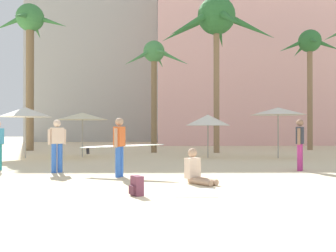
% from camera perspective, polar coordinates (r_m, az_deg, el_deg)
% --- Properties ---
extents(ground, '(120.00, 120.00, 0.00)m').
position_cam_1_polar(ground, '(5.62, 0.60, -15.16)').
color(ground, beige).
extents(hotel_pink, '(16.32, 11.98, 17.60)m').
position_cam_1_polar(hotel_pink, '(38.17, 11.09, 10.72)').
color(hotel_pink, beige).
rests_on(hotel_pink, ground).
extents(hotel_tower_gray, '(14.45, 11.36, 24.35)m').
position_cam_1_polar(hotel_tower_gray, '(47.39, -10.59, 12.69)').
color(hotel_tower_gray, '#A8A8A3').
rests_on(hotel_tower_gray, ground).
extents(palm_tree_far_left, '(7.11, 7.17, 9.27)m').
position_cam_1_polar(palm_tree_far_left, '(22.85, 7.46, 15.61)').
color(palm_tree_far_left, '#896B4C').
rests_on(palm_tree_far_left, ground).
extents(palm_tree_left, '(4.69, 4.71, 9.61)m').
position_cam_1_polar(palm_tree_left, '(26.38, -20.61, 13.16)').
color(palm_tree_left, brown).
rests_on(palm_tree_left, ground).
extents(palm_tree_right, '(4.10, 4.23, 6.70)m').
position_cam_1_polar(palm_tree_right, '(22.34, -2.18, 9.79)').
color(palm_tree_right, brown).
rests_on(palm_tree_right, ground).
extents(palm_tree_far_right, '(4.28, 4.31, 8.12)m').
position_cam_1_polar(palm_tree_far_right, '(27.05, 21.09, 10.76)').
color(palm_tree_far_right, '#896B4C').
rests_on(palm_tree_far_right, ground).
extents(cafe_umbrella_0, '(2.47, 2.47, 2.47)m').
position_cam_1_polar(cafe_umbrella_0, '(19.20, -21.21, 2.01)').
color(cafe_umbrella_0, gray).
rests_on(cafe_umbrella_0, ground).
extents(cafe_umbrella_2, '(2.19, 2.19, 2.13)m').
position_cam_1_polar(cafe_umbrella_2, '(18.24, 6.21, 0.92)').
color(cafe_umbrella_2, gray).
rests_on(cafe_umbrella_2, ground).
extents(cafe_umbrella_4, '(2.64, 2.64, 2.47)m').
position_cam_1_polar(cafe_umbrella_4, '(18.69, 16.70, 2.21)').
color(cafe_umbrella_4, gray).
rests_on(cafe_umbrella_4, ground).
extents(cafe_umbrella_5, '(2.56, 2.56, 2.23)m').
position_cam_1_polar(cafe_umbrella_5, '(18.85, -13.13, 1.48)').
color(cafe_umbrella_5, gray).
rests_on(cafe_umbrella_5, ground).
extents(beach_towel, '(1.55, 1.14, 0.01)m').
position_cam_1_polar(beach_towel, '(8.32, 2.18, -10.26)').
color(beach_towel, white).
rests_on(beach_towel, ground).
extents(backpack, '(0.34, 0.35, 0.42)m').
position_cam_1_polar(backpack, '(7.98, -4.89, -9.27)').
color(backpack, brown).
rests_on(backpack, ground).
extents(person_mid_right, '(2.76, 1.16, 1.75)m').
position_cam_1_polar(person_mid_right, '(11.13, -7.48, -2.95)').
color(person_mid_right, blue).
rests_on(person_mid_right, ground).
extents(person_mid_center, '(0.56, 0.41, 1.72)m').
position_cam_1_polar(person_mid_center, '(12.51, -16.83, -2.61)').
color(person_mid_center, blue).
rests_on(person_mid_center, ground).
extents(person_mid_left, '(0.85, 0.92, 0.92)m').
position_cam_1_polar(person_mid_left, '(9.70, 4.45, -6.97)').
color(person_mid_left, tan).
rests_on(person_mid_left, ground).
extents(person_near_left, '(0.38, 0.58, 1.75)m').
position_cam_1_polar(person_near_left, '(13.31, 19.78, -2.40)').
color(person_near_left, '#B7337F').
rests_on(person_near_left, ground).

